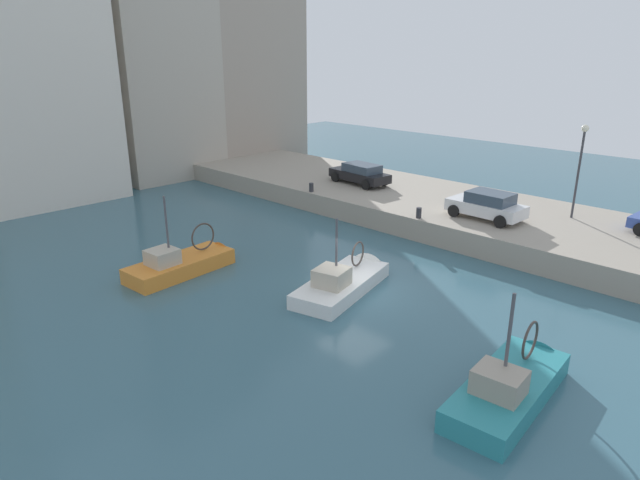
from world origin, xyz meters
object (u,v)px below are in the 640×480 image
Objects in this scene: fishing_boat_orange at (187,269)px; parked_car_black at (360,173)px; parked_car_white at (487,205)px; fishing_boat_teal at (512,392)px; fishing_boat_white at (346,286)px; mooring_bollard_south at (419,213)px; mooring_bollard_mid at (311,187)px; quay_streetlamp at (581,156)px.

fishing_boat_orange is 14.96m from parked_car_black.
parked_car_black is at bearing 81.98° from parked_car_white.
fishing_boat_orange is 0.95× the size of fishing_boat_teal.
fishing_boat_teal is (-2.33, -8.59, 0.00)m from fishing_boat_white.
parked_car_black is 7.97× the size of mooring_bollard_south.
mooring_bollard_mid is at bearing 90.00° from mooring_bollard_south.
quay_streetlamp reaches higher than parked_car_white.
fishing_boat_orange is (-3.66, 6.47, 0.00)m from fishing_boat_white.
quay_streetlamp is (3.33, -3.12, 2.52)m from parked_car_white.
mooring_bollard_south is (7.33, 1.47, 1.38)m from fishing_boat_white.
parked_car_black is 0.91× the size of quay_streetlamp.
mooring_bollard_mid is (-2.32, 10.61, -0.46)m from parked_car_white.
quay_streetlamp is at bearing -32.83° from fishing_boat_orange.
fishing_boat_teal is at bearing -118.14° from mooring_bollard_mid.
fishing_boat_orange is 1.46× the size of parked_car_white.
mooring_bollard_south is at bearing -24.46° from fishing_boat_orange.
quay_streetlamp is (5.65, -5.74, 2.98)m from mooring_bollard_south.
fishing_boat_white is 8.90m from fishing_boat_teal.
parked_car_white is 5.22m from quay_streetlamp.
fishing_boat_teal is (1.33, -15.06, -0.00)m from fishing_boat_orange.
fishing_boat_teal is 20.53m from mooring_bollard_mid.
fishing_boat_teal is 16.50m from quay_streetlamp.
parked_car_black is (11.02, 8.65, 1.80)m from fishing_boat_white.
parked_car_white is 9.89m from parked_car_black.
quay_streetlamp is (15.31, 4.33, 4.36)m from fishing_boat_teal.
fishing_boat_teal is 1.54× the size of parked_car_white.
mooring_bollard_south is (-3.70, -7.18, -0.42)m from parked_car_black.
fishing_boat_teal is 1.26× the size of quay_streetlamp.
mooring_bollard_south is at bearing 131.53° from parked_car_white.
fishing_boat_orange reaches higher than parked_car_white.
mooring_bollard_mid is (0.00, 8.00, 0.00)m from mooring_bollard_south.
quay_streetlamp reaches higher than mooring_bollard_south.
fishing_boat_white is at bearing 74.80° from fishing_boat_teal.
fishing_boat_teal is 1.39× the size of parked_car_black.
parked_car_white is 0.91× the size of parked_car_black.
fishing_boat_orange is 10.56× the size of mooring_bollard_mid.
fishing_boat_orange is 20.28m from quay_streetlamp.
quay_streetlamp is (5.65, -13.74, 2.98)m from mooring_bollard_mid.
fishing_boat_white is 7.44m from fishing_boat_orange.
mooring_bollard_mid is (10.99, 3.00, 1.38)m from fishing_boat_orange.
quay_streetlamp is at bearing -45.44° from mooring_bollard_south.
quay_streetlamp reaches higher than fishing_boat_white.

